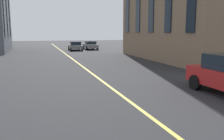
# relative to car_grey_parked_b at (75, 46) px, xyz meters

# --- Properties ---
(lane_centre_line) EXTENTS (80.00, 0.16, 0.01)m
(lane_centre_line) POSITION_rel_car_grey_parked_b_xyz_m (-16.96, 2.21, -0.70)
(lane_centre_line) COLOR #D8C64C
(lane_centre_line) RESTS_ON ground_plane
(car_grey_parked_b) EXTENTS (3.90, 1.89, 1.40)m
(car_grey_parked_b) POSITION_rel_car_grey_parked_b_xyz_m (0.00, 0.00, 0.00)
(car_grey_parked_b) COLOR slate
(car_grey_parked_b) RESTS_ON ground_plane
(car_grey_far) EXTENTS (4.40, 1.95, 1.37)m
(car_grey_far) POSITION_rel_car_grey_parked_b_xyz_m (1.36, -2.69, 0.00)
(car_grey_far) COLOR slate
(car_grey_far) RESTS_ON ground_plane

